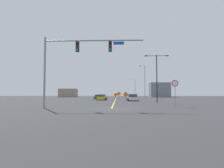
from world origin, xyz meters
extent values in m
plane|color=#38383A|center=(0.00, 0.00, 0.00)|extent=(195.24, 195.24, 0.00)
cube|color=yellow|center=(0.00, 54.23, 0.00)|extent=(0.16, 108.47, 0.01)
cylinder|color=gray|center=(-6.98, 0.00, 3.70)|extent=(0.20, 0.20, 7.41)
cylinder|color=gray|center=(-1.85, 0.00, 7.02)|extent=(10.25, 0.14, 0.14)
cube|color=black|center=(-3.56, 0.00, 6.38)|extent=(0.34, 0.32, 1.05)
sphere|color=#3A0503|center=(-3.56, -0.17, 6.73)|extent=(0.22, 0.22, 0.22)
sphere|color=#3C3106|center=(-3.56, -0.17, 6.38)|extent=(0.22, 0.22, 0.22)
sphere|color=green|center=(-3.56, -0.17, 6.03)|extent=(0.22, 0.22, 0.22)
cube|color=black|center=(-0.14, 0.00, 6.38)|extent=(0.34, 0.32, 1.05)
sphere|color=#3A0503|center=(-0.14, -0.17, 6.73)|extent=(0.22, 0.22, 0.22)
sphere|color=#3C3106|center=(-0.14, -0.17, 6.38)|extent=(0.22, 0.22, 0.22)
sphere|color=green|center=(-0.14, -0.17, 6.03)|extent=(0.22, 0.22, 0.22)
cube|color=#1447B7|center=(0.73, 0.00, 6.73)|extent=(1.10, 0.03, 0.32)
cylinder|color=gray|center=(7.17, 2.51, 1.15)|extent=(0.07, 0.07, 2.30)
cylinder|color=#B20F14|center=(7.17, 2.51, 2.68)|extent=(0.76, 0.03, 0.76)
cylinder|color=white|center=(7.17, 2.49, 2.68)|extent=(0.61, 0.01, 0.61)
cylinder|color=gray|center=(8.69, 70.25, 4.05)|extent=(0.16, 0.16, 8.11)
cylinder|color=gray|center=(7.81, 70.25, 7.96)|extent=(1.76, 0.08, 0.08)
cube|color=#262628|center=(6.92, 70.25, 7.96)|extent=(0.44, 0.24, 0.14)
cylinder|color=black|center=(7.31, 13.25, 4.09)|extent=(0.16, 0.16, 8.18)
cylinder|color=black|center=(6.40, 13.25, 8.03)|extent=(1.83, 0.08, 0.08)
cube|color=#262628|center=(5.48, 13.25, 8.03)|extent=(0.44, 0.24, 0.14)
cylinder|color=black|center=(8.23, 13.25, 8.03)|extent=(1.83, 0.08, 0.08)
cube|color=#262628|center=(9.14, 13.25, 8.03)|extent=(0.44, 0.24, 0.14)
cylinder|color=gray|center=(8.59, 36.93, 4.95)|extent=(0.16, 0.16, 9.90)
cylinder|color=gray|center=(7.92, 36.93, 9.75)|extent=(1.35, 0.08, 0.08)
cube|color=#262628|center=(7.24, 36.93, 9.75)|extent=(0.44, 0.24, 0.14)
cube|color=orange|center=(0.92, 38.61, 1.47)|extent=(1.32, 0.08, 1.32)
cylinder|color=black|center=(0.66, 38.61, 0.40)|extent=(0.05, 0.05, 0.79)
cylinder|color=black|center=(1.18, 38.62, 0.40)|extent=(0.05, 0.05, 0.79)
cube|color=orange|center=(2.47, 25.58, 1.29)|extent=(1.31, 0.34, 1.33)
cylinder|color=black|center=(2.21, 25.64, 0.30)|extent=(0.05, 0.05, 0.60)
cylinder|color=black|center=(2.72, 25.53, 0.30)|extent=(0.05, 0.05, 0.60)
cube|color=orange|center=(0.03, 30.96, 1.16)|extent=(1.13, 0.27, 1.15)
cylinder|color=black|center=(-0.19, 31.01, 0.28)|extent=(0.05, 0.05, 0.56)
cylinder|color=black|center=(0.25, 30.92, 0.28)|extent=(0.05, 0.05, 0.56)
cube|color=gold|center=(-3.10, 24.57, 0.48)|extent=(1.88, 4.57, 0.63)
cube|color=#333D47|center=(-3.09, 24.80, 1.05)|extent=(1.65, 2.52, 0.51)
cylinder|color=black|center=(-4.02, 23.02, 0.32)|extent=(0.24, 0.65, 0.64)
cylinder|color=black|center=(-2.27, 22.97, 0.32)|extent=(0.24, 0.65, 0.64)
cylinder|color=black|center=(-3.93, 26.18, 0.32)|extent=(0.24, 0.65, 0.64)
cylinder|color=black|center=(-2.18, 26.13, 0.32)|extent=(0.24, 0.65, 0.64)
cube|color=white|center=(3.62, 20.29, 0.46)|extent=(2.02, 4.53, 0.60)
cube|color=#333D47|center=(3.63, 20.07, 1.08)|extent=(1.77, 2.68, 0.63)
cylinder|color=black|center=(4.50, 21.89, 0.32)|extent=(0.24, 0.65, 0.64)
cylinder|color=black|center=(2.63, 21.82, 0.32)|extent=(0.24, 0.65, 0.64)
cylinder|color=black|center=(4.61, 18.76, 0.32)|extent=(0.24, 0.65, 0.64)
cylinder|color=black|center=(2.74, 18.70, 0.32)|extent=(0.24, 0.65, 0.64)
cube|color=#196B38|center=(-4.75, 32.82, 0.45)|extent=(1.97, 4.52, 0.57)
cube|color=#333D47|center=(-4.75, 33.04, 0.97)|extent=(1.76, 2.15, 0.48)
cylinder|color=black|center=(-5.71, 31.23, 0.32)|extent=(0.22, 0.64, 0.64)
cylinder|color=black|center=(-3.77, 31.25, 0.32)|extent=(0.22, 0.64, 0.64)
cylinder|color=black|center=(-5.73, 34.39, 0.32)|extent=(0.22, 0.64, 0.64)
cylinder|color=black|center=(-3.80, 34.40, 0.32)|extent=(0.22, 0.64, 0.64)
cube|color=gray|center=(18.11, 61.08, 3.03)|extent=(8.09, 6.18, 6.07)
cube|color=gray|center=(-20.48, 60.27, 1.77)|extent=(7.05, 5.66, 3.54)
camera|label=1|loc=(0.66, -19.39, 1.51)|focal=30.40mm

